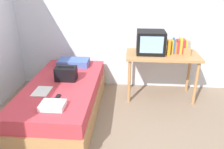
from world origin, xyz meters
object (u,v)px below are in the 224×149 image
object	(u,v)px
water_bottle	(169,48)
handbag	(66,73)
remote_dark	(57,98)
picture_frame	(187,52)
book_row	(180,46)
magazine	(42,91)
tv	(151,42)
folded_towel	(53,105)
desk	(162,60)
bed	(64,98)
pillow	(74,62)

from	to	relation	value
water_bottle	handbag	distance (m)	1.63
water_bottle	remote_dark	size ratio (longest dim) A/B	1.56
picture_frame	handbag	size ratio (longest dim) A/B	0.41
water_bottle	book_row	distance (m)	0.24
magazine	remote_dark	xyz separation A→B (m)	(0.26, -0.17, 0.01)
tv	water_bottle	bearing A→B (deg)	-16.53
tv	folded_towel	size ratio (longest dim) A/B	1.57
tv	water_bottle	distance (m)	0.30
picture_frame	magazine	distance (m)	2.22
water_bottle	remote_dark	xyz separation A→B (m)	(-1.49, -1.04, -0.38)
book_row	remote_dark	xyz separation A→B (m)	(-1.70, -1.17, -0.36)
handbag	desk	bearing A→B (deg)	20.36
bed	book_row	world-z (taller)	book_row
handbag	remote_dark	world-z (taller)	handbag
book_row	magazine	bearing A→B (deg)	-152.74
desk	picture_frame	size ratio (longest dim) A/B	9.36
book_row	desk	bearing A→B (deg)	-164.86
tv	book_row	xyz separation A→B (m)	(0.49, 0.05, -0.07)
tv	folded_towel	world-z (taller)	tv
book_row	remote_dark	size ratio (longest dim) A/B	1.88
water_bottle	pillow	size ratio (longest dim) A/B	0.47
folded_towel	pillow	bearing A→B (deg)	93.54
desk	folded_towel	xyz separation A→B (m)	(-1.40, -1.32, -0.14)
pillow	tv	bearing A→B (deg)	-1.60
picture_frame	folded_towel	world-z (taller)	picture_frame
picture_frame	folded_towel	size ratio (longest dim) A/B	0.44
bed	magazine	distance (m)	0.42
picture_frame	pillow	world-z (taller)	picture_frame
bed	remote_dark	world-z (taller)	remote_dark
desk	water_bottle	bearing A→B (deg)	-33.49
picture_frame	book_row	bearing A→B (deg)	114.11
folded_towel	water_bottle	bearing A→B (deg)	40.58
water_bottle	magazine	distance (m)	2.00
pillow	magazine	bearing A→B (deg)	-100.77
book_row	pillow	bearing A→B (deg)	-179.64
water_bottle	handbag	xyz separation A→B (m)	(-1.53, -0.48, -0.29)
pillow	remote_dark	world-z (taller)	pillow
handbag	folded_towel	distance (m)	0.79
desk	pillow	xyz separation A→B (m)	(-1.48, 0.07, -0.11)
water_bottle	handbag	size ratio (longest dim) A/B	0.81
pillow	magazine	xyz separation A→B (m)	(-0.19, -1.00, -0.05)
bed	tv	bearing A→B (deg)	28.12
bed	handbag	size ratio (longest dim) A/B	6.67
desk	tv	world-z (taller)	tv
bed	pillow	distance (m)	0.78
bed	desk	size ratio (longest dim) A/B	1.72
desk	magazine	distance (m)	1.92
water_bottle	picture_frame	world-z (taller)	water_bottle
water_bottle	remote_dark	bearing A→B (deg)	-145.04
desk	remote_dark	distance (m)	1.80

